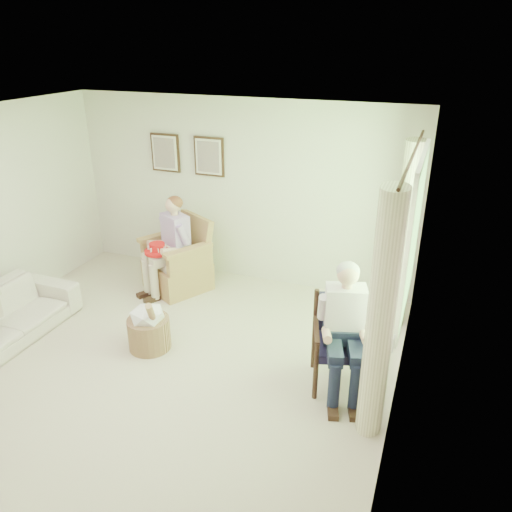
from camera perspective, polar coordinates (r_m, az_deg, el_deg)
name	(u,v)px	position (r m, az deg, el deg)	size (l,w,h in m)	color
floor	(141,382)	(5.53, -12.98, -13.89)	(5.50, 5.50, 0.00)	beige
back_wall	(240,192)	(7.11, -1.84, 7.29)	(5.00, 0.04, 2.60)	silver
right_wall	(400,320)	(4.08, 16.19, -7.05)	(0.04, 5.50, 2.60)	silver
ceiling	(112,131)	(4.47, -16.11, 13.56)	(5.00, 5.50, 0.02)	white
window	(414,233)	(5.05, 17.57, 2.49)	(0.13, 2.50, 1.63)	#2D6B23
curtain_left	(380,319)	(4.36, 14.04, -6.99)	(0.34, 0.34, 2.30)	#F2EDBD
curtain_right	(404,238)	(6.13, 16.58, 1.99)	(0.34, 0.34, 2.30)	#F2EDBD
framed_print_left	(165,153)	(7.47, -10.35, 11.53)	(0.45, 0.05, 0.55)	#382114
framed_print_right	(209,157)	(7.14, -5.41, 11.24)	(0.45, 0.05, 0.55)	#382114
wicker_armchair	(179,266)	(7.19, -8.85, -1.14)	(0.80, 0.80, 1.02)	#A98750
wood_armchair	(345,337)	(5.24, 10.12, -9.15)	(0.60, 0.56, 0.93)	black
person_wicker	(172,240)	(6.90, -9.63, 1.87)	(0.40, 0.63, 1.34)	beige
person_dark	(344,322)	(4.97, 9.98, -7.41)	(0.40, 0.62, 1.34)	#192138
red_hat	(157,249)	(6.86, -11.21, 0.75)	(0.35, 0.35, 0.14)	red
hatbox	(149,327)	(5.90, -12.17, -7.91)	(0.49, 0.49, 0.71)	tan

